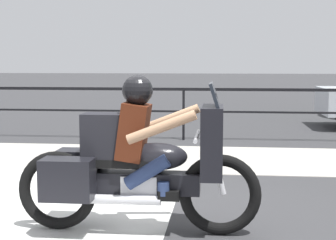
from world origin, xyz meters
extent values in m
plane|color=#38383A|center=(0.00, 0.00, 0.00)|extent=(120.00, 120.00, 0.00)
cube|color=#B7B2A8|center=(0.00, 3.40, 0.01)|extent=(44.00, 2.40, 0.01)
cube|color=silver|center=(-1.37, -0.20, 0.00)|extent=(3.26, 6.00, 0.01)
cube|color=black|center=(0.00, 5.42, 1.05)|extent=(36.00, 0.04, 0.06)
cube|color=black|center=(0.00, 5.42, 0.60)|extent=(36.00, 0.03, 0.04)
cylinder|color=black|center=(0.00, 5.42, 0.54)|extent=(0.05, 0.05, 1.08)
torus|color=black|center=(0.77, -0.36, 0.39)|extent=(0.77, 0.11, 0.77)
torus|color=black|center=(-0.80, -0.36, 0.39)|extent=(0.77, 0.11, 0.77)
cube|color=black|center=(-0.02, -0.36, 0.49)|extent=(1.20, 0.22, 0.20)
cube|color=silver|center=(0.01, -0.36, 0.44)|extent=(0.34, 0.26, 0.26)
ellipsoid|color=black|center=(0.17, -0.36, 0.74)|extent=(0.58, 0.30, 0.26)
cube|color=black|center=(-0.17, -0.36, 0.68)|extent=(0.69, 0.28, 0.08)
cube|color=black|center=(0.69, -0.36, 0.89)|extent=(0.20, 0.55, 0.66)
cube|color=#1E232B|center=(0.71, -0.36, 1.32)|extent=(0.10, 0.47, 0.24)
cylinder|color=silver|center=(0.55, -0.36, 0.94)|extent=(0.04, 0.70, 0.04)
cylinder|color=silver|center=(-0.21, -0.52, 0.36)|extent=(0.87, 0.09, 0.09)
cube|color=black|center=(-0.62, -0.60, 0.56)|extent=(0.48, 0.28, 0.38)
cube|color=black|center=(-0.62, -0.12, 0.56)|extent=(0.48, 0.28, 0.38)
cylinder|color=silver|center=(0.74, -0.36, 0.64)|extent=(0.18, 0.06, 0.50)
cube|color=#4C1E0F|center=(-0.05, -0.36, 0.98)|extent=(0.31, 0.36, 0.56)
sphere|color=tan|center=(-0.01, -0.36, 1.35)|extent=(0.23, 0.23, 0.23)
sphere|color=black|center=(-0.01, -0.36, 1.37)|extent=(0.29, 0.29, 0.29)
cylinder|color=navy|center=(0.10, -0.51, 0.62)|extent=(0.44, 0.13, 0.34)
cylinder|color=navy|center=(0.25, -0.51, 0.47)|extent=(0.11, 0.11, 0.13)
cube|color=black|center=(0.30, -0.51, 0.41)|extent=(0.20, 0.10, 0.09)
cylinder|color=navy|center=(0.10, -0.21, 0.62)|extent=(0.44, 0.13, 0.34)
cylinder|color=navy|center=(0.25, -0.21, 0.47)|extent=(0.11, 0.11, 0.13)
cube|color=black|center=(0.30, -0.21, 0.41)|extent=(0.20, 0.10, 0.09)
cylinder|color=tan|center=(0.25, -0.66, 1.06)|extent=(0.63, 0.09, 0.32)
cylinder|color=tan|center=(0.25, -0.06, 1.06)|extent=(0.63, 0.09, 0.32)
cube|color=black|center=(-0.35, -0.36, 0.93)|extent=(0.37, 0.27, 0.43)
camera|label=1|loc=(0.77, -5.11, 1.64)|focal=55.00mm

